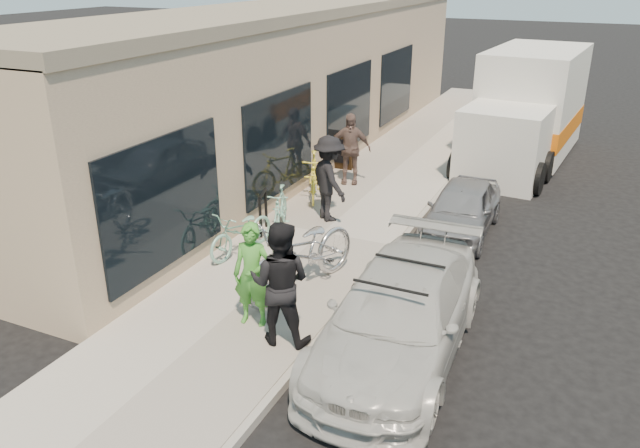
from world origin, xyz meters
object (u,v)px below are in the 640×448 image
(bike_rack, at_px, (263,208))
(woman_rider, at_px, (252,275))
(tandem_bike, at_px, (302,254))
(bystander_b, at_px, (350,149))
(man_standing, at_px, (280,283))
(sandwich_board, at_px, (343,151))
(sedan_white, at_px, (399,315))
(bystander_a, at_px, (329,179))
(moving_truck, at_px, (527,112))
(cruiser_bike_b, at_px, (242,231))
(sedan_silver, at_px, (462,209))
(cruiser_bike_a, at_px, (280,209))
(cruiser_bike_c, at_px, (314,176))

(bike_rack, distance_m, woman_rider, 3.50)
(tandem_bike, relative_size, bystander_b, 1.43)
(man_standing, relative_size, bystander_b, 1.05)
(sandwich_board, relative_size, woman_rider, 0.59)
(sedan_white, height_order, man_standing, man_standing)
(tandem_bike, bearing_deg, bystander_a, 122.75)
(moving_truck, xyz_separation_m, tandem_bike, (-2.14, -9.99, -0.54))
(tandem_bike, height_order, cruiser_bike_b, tandem_bike)
(moving_truck, distance_m, bystander_b, 5.76)
(man_standing, bearing_deg, bystander_a, -85.56)
(bike_rack, xyz_separation_m, sedan_silver, (3.58, 1.98, -0.13))
(sedan_white, relative_size, cruiser_bike_b, 2.73)
(man_standing, bearing_deg, cruiser_bike_b, -59.41)
(man_standing, height_order, cruiser_bike_b, man_standing)
(cruiser_bike_b, bearing_deg, moving_truck, 78.02)
(sandwich_board, distance_m, cruiser_bike_a, 4.37)
(sedan_white, xyz_separation_m, sedan_silver, (-0.19, 4.75, -0.11))
(tandem_bike, distance_m, cruiser_bike_c, 4.45)
(bystander_b, bearing_deg, woman_rider, -97.38)
(sandwich_board, bearing_deg, sedan_silver, -35.95)
(moving_truck, distance_m, man_standing, 11.63)
(sedan_white, height_order, bystander_a, bystander_a)
(cruiser_bike_b, height_order, cruiser_bike_c, cruiser_bike_c)
(bystander_a, bearing_deg, moving_truck, -74.26)
(sedan_silver, height_order, bystander_b, bystander_b)
(sedan_silver, xyz_separation_m, cruiser_bike_a, (-3.34, -1.71, 0.05))
(sedan_silver, height_order, moving_truck, moving_truck)
(bike_rack, distance_m, cruiser_bike_a, 0.37)
(moving_truck, bearing_deg, woman_rider, -97.18)
(moving_truck, bearing_deg, bystander_b, -123.32)
(cruiser_bike_a, distance_m, cruiser_bike_c, 1.99)
(cruiser_bike_c, bearing_deg, man_standing, -93.13)
(bike_rack, relative_size, cruiser_bike_c, 0.49)
(sandwich_board, height_order, cruiser_bike_a, sandwich_board)
(cruiser_bike_b, xyz_separation_m, cruiser_bike_c, (-0.06, 3.29, 0.09))
(sedan_white, bearing_deg, woman_rider, -173.81)
(bystander_b, bearing_deg, cruiser_bike_a, -110.10)
(tandem_bike, bearing_deg, man_standing, -58.30)
(bike_rack, relative_size, bystander_b, 0.48)
(tandem_bike, distance_m, bystander_a, 3.18)
(bystander_a, bearing_deg, sedan_white, 164.94)
(sedan_white, relative_size, man_standing, 2.46)
(sandwich_board, relative_size, man_standing, 0.52)
(bystander_a, bearing_deg, tandem_bike, 145.17)
(cruiser_bike_a, bearing_deg, bystander_b, 68.59)
(sandwich_board, relative_size, moving_truck, 0.15)
(sandwich_board, xyz_separation_m, sedan_silver, (3.79, -2.64, -0.10))
(bystander_b, bearing_deg, tandem_bike, -93.14)
(man_standing, height_order, bystander_a, man_standing)
(sedan_white, height_order, cruiser_bike_a, sedan_white)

